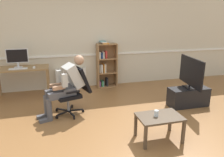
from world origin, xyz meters
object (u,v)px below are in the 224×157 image
at_px(imac_monitor, 17,57).
at_px(drinking_glass, 156,113).
at_px(bookshelf, 106,65).
at_px(office_chair, 74,89).
at_px(radiator, 71,78).
at_px(coffee_table, 159,119).
at_px(keyboard, 18,69).
at_px(computer_mouse, 34,67).
at_px(tv_stand, 188,97).
at_px(tv_screen, 191,72).
at_px(computer_desk, 22,72).
at_px(person_seated, 66,84).

xyz_separation_m(imac_monitor, drinking_glass, (2.39, -2.73, -0.55)).
distance_m(bookshelf, office_chair, 1.86).
height_order(radiator, coffee_table, radiator).
distance_m(keyboard, computer_mouse, 0.36).
height_order(tv_stand, coffee_table, same).
relative_size(tv_screen, coffee_table, 1.39).
relative_size(bookshelf, tv_screen, 1.33).
xyz_separation_m(computer_desk, imac_monitor, (-0.07, 0.08, 0.37)).
height_order(tv_screen, coffee_table, tv_screen).
relative_size(radiator, tv_screen, 0.85).
distance_m(imac_monitor, person_seated, 1.78).
bearing_deg(computer_mouse, person_seated, -60.07).
xyz_separation_m(imac_monitor, keyboard, (0.02, -0.22, -0.25)).
height_order(computer_mouse, person_seated, person_seated).
xyz_separation_m(radiator, person_seated, (-0.22, -1.69, 0.37)).
relative_size(keyboard, radiator, 0.49).
distance_m(keyboard, bookshelf, 2.28).
height_order(radiator, drinking_glass, radiator).
distance_m(radiator, tv_screen, 3.18).
distance_m(tv_stand, tv_screen, 0.57).
height_order(office_chair, tv_screen, tv_screen).
distance_m(computer_desk, tv_stand, 4.01).
bearing_deg(office_chair, imac_monitor, -154.11).
bearing_deg(person_seated, keyboard, -154.97).
xyz_separation_m(office_chair, tv_screen, (2.52, -0.31, 0.26)).
distance_m(office_chair, person_seated, 0.21).
relative_size(keyboard, office_chair, 0.42).
height_order(office_chair, drinking_glass, office_chair).
distance_m(computer_mouse, tv_screen, 3.65).
xyz_separation_m(office_chair, drinking_glass, (1.17, -1.40, -0.05)).
bearing_deg(tv_screen, coffee_table, 138.16).
relative_size(imac_monitor, drinking_glass, 5.11).
height_order(computer_mouse, office_chair, office_chair).
distance_m(keyboard, coffee_table, 3.52).
height_order(computer_mouse, drinking_glass, computer_mouse).
height_order(radiator, tv_screen, tv_screen).
xyz_separation_m(office_chair, coffee_table, (1.23, -1.41, -0.17)).
xyz_separation_m(keyboard, radiator, (1.26, 0.53, -0.48)).
bearing_deg(imac_monitor, radiator, 13.72).
bearing_deg(radiator, bookshelf, -5.69).
relative_size(radiator, office_chair, 0.86).
relative_size(computer_desk, tv_stand, 1.44).
bearing_deg(radiator, coffee_table, -69.02).
xyz_separation_m(bookshelf, coffee_table, (0.19, -2.95, -0.26)).
bearing_deg(office_chair, radiator, 161.21).
xyz_separation_m(radiator, tv_stand, (2.46, -1.95, -0.07)).
relative_size(keyboard, bookshelf, 0.32).
xyz_separation_m(tv_stand, tv_screen, (0.00, -0.00, 0.57)).
xyz_separation_m(imac_monitor, coffee_table, (2.45, -2.74, -0.66)).
distance_m(person_seated, tv_screen, 2.70).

